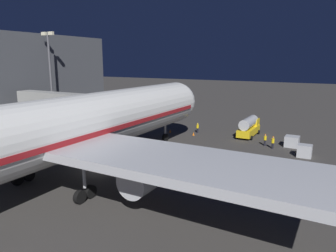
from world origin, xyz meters
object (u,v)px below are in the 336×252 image
Objects in this scene: jet_bridge at (80,103)px; ground_crew_by_tug at (198,127)px; fuel_tanker at (249,126)px; ground_crew_under_port_wing at (265,139)px; apron_floodlight_mast at (50,72)px; traffic_cone_nose_starboard at (170,131)px; airliner_at_gate at (38,136)px; ground_crew_marshaller_fwd at (273,142)px; baggage_container_near_belt at (292,141)px; traffic_cone_nose_port at (194,134)px; baggage_container_mid_row at (305,151)px.

ground_crew_by_tug is (-14.59, -12.36, -4.74)m from jet_bridge.
ground_crew_under_port_wing is at bearing 127.12° from fuel_tanker.
fuel_tanker is at bearing -166.41° from apron_floodlight_mast.
traffic_cone_nose_starboard is (-23.30, -4.56, -9.78)m from apron_floodlight_mast.
airliner_at_gate is 33.43× the size of ground_crew_marshaller_fwd.
ground_crew_under_port_wing is (-13.90, -27.28, -4.62)m from airliner_at_gate.
baggage_container_near_belt is at bearing -132.34° from ground_crew_marshaller_fwd.
ground_crew_by_tug is at bearing -84.49° from traffic_cone_nose_port.
apron_floodlight_mast is 9.69× the size of ground_crew_marshaller_fwd.
traffic_cone_nose_port is (15.16, 0.63, -0.50)m from baggage_container_near_belt.
ground_crew_under_port_wing reaches higher than baggage_container_mid_row.
ground_crew_under_port_wing is (-39.40, -3.77, -9.09)m from apron_floodlight_mast.
fuel_tanker is 3.87× the size of baggage_container_mid_row.
baggage_container_near_belt is at bearing -121.17° from airliner_at_gate.
jet_bridge is at bearing 17.11° from ground_crew_marshaller_fwd.
ground_crew_by_tug is (17.52, -5.79, 0.14)m from baggage_container_mid_row.
ground_crew_by_tug is at bearing 13.89° from fuel_tanker.
jet_bridge is 33.13m from baggage_container_mid_row.
ground_crew_marshaller_fwd is 3.24× the size of traffic_cone_nose_port.
jet_bridge is at bearing 155.99° from apron_floodlight_mast.
jet_bridge is at bearing 11.56° from baggage_container_mid_row.
ground_crew_marshaller_fwd is at bearing 163.86° from ground_crew_by_tug.
apron_floodlight_mast is at bearing 3.93° from ground_crew_marshaller_fwd.
traffic_cone_nose_port is at bearing -3.89° from ground_crew_under_port_wing.
airliner_at_gate is 28.66m from traffic_cone_nose_port.
ground_crew_marshaller_fwd is at bearing -162.89° from jet_bridge.
ground_crew_marshaller_fwd is 17.48m from traffic_cone_nose_starboard.
baggage_container_near_belt is at bearing -159.92° from jet_bridge.
baggage_container_mid_row is 4.77m from ground_crew_marshaller_fwd.
baggage_container_near_belt is 15.19m from traffic_cone_nose_port.
baggage_container_mid_row is at bearing 155.49° from ground_crew_marshaller_fwd.
fuel_tanker is (-10.21, -32.15, -3.94)m from airliner_at_gate.
fuel_tanker is 3.73× the size of ground_crew_marshaller_fwd.
ground_crew_under_port_wing reaches higher than traffic_cone_nose_starboard.
jet_bridge is 27.26m from fuel_tanker.
baggage_container_mid_row is 18.45m from ground_crew_by_tug.
traffic_cone_nose_port and traffic_cone_nose_starboard have the same top height.
ground_crew_marshaller_fwd is 1.02× the size of ground_crew_under_port_wing.
jet_bridge reaches higher than traffic_cone_nose_starboard.
baggage_container_near_belt is 1.06× the size of ground_crew_marshaller_fwd.
baggage_container_mid_row is (-45.02, -0.82, -9.25)m from apron_floodlight_mast.
ground_crew_by_tug reaches higher than baggage_container_near_belt.
baggage_container_near_belt is (-17.36, -28.70, -4.81)m from airliner_at_gate.
ground_crew_by_tug is (-2.00, -30.12, -4.64)m from airliner_at_gate.
baggage_container_mid_row is (-9.30, 7.82, -0.84)m from fuel_tanker.
ground_crew_under_port_wing reaches higher than traffic_cone_nose_port.
apron_floodlight_mast reaches higher than traffic_cone_nose_port.
apron_floodlight_mast is 40.61m from ground_crew_under_port_wing.
fuel_tanker is 8.49m from ground_crew_by_tug.
fuel_tanker is at bearing -166.11° from ground_crew_by_tug.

